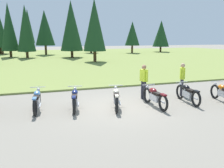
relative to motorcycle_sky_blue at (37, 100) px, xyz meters
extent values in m
plane|color=gray|center=(3.24, -0.57, -0.44)|extent=(140.00, 140.00, 0.00)
cube|color=olive|center=(3.24, 25.24, -0.39)|extent=(80.00, 44.00, 0.10)
cylinder|color=#47331E|center=(-4.55, 34.36, 0.21)|extent=(0.36, 0.36, 1.30)
cone|color=#193D1E|center=(-4.55, 34.36, 3.36)|extent=(2.25, 2.25, 5.00)
cylinder|color=#47331E|center=(17.48, 30.72, 0.30)|extent=(0.36, 0.36, 1.48)
cone|color=#193D1E|center=(17.48, 30.72, 3.17)|extent=(2.66, 2.66, 4.26)
cylinder|color=#47331E|center=(5.50, 24.57, 0.09)|extent=(0.36, 0.36, 1.06)
cone|color=#193D1E|center=(5.50, 24.57, 4.08)|extent=(3.14, 3.14, 6.92)
cylinder|color=#47331E|center=(-0.28, 44.13, 0.42)|extent=(0.36, 0.36, 1.71)
cone|color=#193D1E|center=(-0.28, 44.13, 4.76)|extent=(2.45, 2.45, 6.99)
cylinder|color=#47331E|center=(24.30, 32.37, 0.13)|extent=(0.36, 0.36, 1.14)
cone|color=#193D1E|center=(24.30, 32.37, 3.21)|extent=(3.22, 3.22, 5.01)
cylinder|color=#47331E|center=(2.31, 31.27, 0.38)|extent=(0.36, 0.36, 1.64)
cone|color=#193D1E|center=(2.31, 31.27, 4.01)|extent=(3.12, 3.12, 5.61)
cylinder|color=#47331E|center=(10.50, 33.47, 0.13)|extent=(0.36, 0.36, 1.14)
cone|color=#193D1E|center=(10.50, 33.47, 3.25)|extent=(2.66, 2.66, 5.08)
cylinder|color=#47331E|center=(-0.56, 25.70, 0.07)|extent=(0.36, 0.36, 1.01)
cone|color=#193D1E|center=(-0.56, 25.70, 3.72)|extent=(2.48, 2.48, 6.29)
cylinder|color=#47331E|center=(-2.81, 27.70, 0.08)|extent=(0.36, 0.36, 1.04)
cone|color=#193D1E|center=(-2.81, 27.70, 3.94)|extent=(2.44, 2.44, 6.68)
cylinder|color=#47331E|center=(-5.08, 36.06, 0.10)|extent=(0.36, 0.36, 1.07)
cylinder|color=#47331E|center=(7.04, 17.59, 0.25)|extent=(0.36, 0.36, 1.37)
cone|color=#193D1E|center=(7.04, 17.59, 3.89)|extent=(2.63, 2.63, 5.91)
torus|color=black|center=(0.09, 0.68, -0.09)|extent=(0.19, 0.71, 0.70)
torus|color=black|center=(-0.10, -0.71, -0.09)|extent=(0.19, 0.71, 0.70)
cube|color=silver|center=(0.00, -0.01, -0.04)|extent=(0.29, 0.66, 0.28)
ellipsoid|color=#598CC6|center=(0.02, 0.17, 0.24)|extent=(0.32, 0.51, 0.22)
cube|color=black|center=(-0.03, -0.23, 0.18)|extent=(0.28, 0.51, 0.10)
cube|color=#598CC6|center=(-0.10, -0.71, 0.25)|extent=(0.18, 0.34, 0.06)
cylinder|color=silver|center=(0.08, 0.58, 0.42)|extent=(0.62, 0.12, 0.03)
sphere|color=silver|center=(0.09, 0.70, 0.29)|extent=(0.14, 0.14, 0.14)
cylinder|color=silver|center=(0.09, -0.33, -0.14)|extent=(0.14, 0.55, 0.07)
torus|color=black|center=(1.64, 0.37, -0.09)|extent=(0.24, 0.71, 0.70)
torus|color=black|center=(1.34, -1.00, -0.09)|extent=(0.24, 0.71, 0.70)
cube|color=silver|center=(1.49, -0.31, -0.04)|extent=(0.33, 0.67, 0.28)
ellipsoid|color=navy|center=(1.53, -0.14, 0.24)|extent=(0.35, 0.52, 0.22)
cube|color=black|center=(1.44, -0.53, 0.18)|extent=(0.32, 0.52, 0.10)
cube|color=navy|center=(1.34, -1.00, 0.25)|extent=(0.20, 0.34, 0.06)
cylinder|color=silver|center=(1.62, 0.27, 0.42)|extent=(0.61, 0.16, 0.03)
sphere|color=silver|center=(1.64, 0.39, 0.29)|extent=(0.14, 0.14, 0.14)
cylinder|color=silver|center=(1.56, -0.63, -0.14)|extent=(0.18, 0.55, 0.07)
torus|color=black|center=(3.39, -0.02, -0.09)|extent=(0.31, 0.70, 0.70)
torus|color=black|center=(2.97, -1.35, -0.09)|extent=(0.31, 0.70, 0.70)
cube|color=silver|center=(3.18, -0.68, -0.04)|extent=(0.38, 0.67, 0.28)
ellipsoid|color=beige|center=(3.24, -0.51, 0.24)|extent=(0.39, 0.54, 0.22)
cube|color=black|center=(3.11, -0.89, 0.18)|extent=(0.36, 0.52, 0.10)
cube|color=beige|center=(2.97, -1.35, 0.25)|extent=(0.23, 0.35, 0.06)
cylinder|color=silver|center=(3.36, -0.11, 0.42)|extent=(0.60, 0.22, 0.03)
sphere|color=silver|center=(3.40, 0.00, 0.29)|extent=(0.14, 0.14, 0.14)
cylinder|color=silver|center=(3.22, -1.01, -0.14)|extent=(0.23, 0.55, 0.07)
torus|color=black|center=(4.81, -0.34, -0.09)|extent=(0.10, 0.70, 0.70)
torus|color=black|center=(4.82, -1.74, -0.09)|extent=(0.10, 0.70, 0.70)
cube|color=silver|center=(4.82, -1.04, -0.04)|extent=(0.20, 0.64, 0.28)
ellipsoid|color=maroon|center=(4.82, -0.86, 0.24)|extent=(0.26, 0.48, 0.22)
cube|color=black|center=(4.82, -1.26, 0.18)|extent=(0.22, 0.48, 0.10)
cube|color=maroon|center=(4.82, -1.74, 0.25)|extent=(0.14, 0.32, 0.06)
cylinder|color=silver|center=(4.82, -0.44, 0.42)|extent=(0.62, 0.03, 0.03)
sphere|color=silver|center=(4.81, -0.32, 0.29)|extent=(0.14, 0.14, 0.14)
cylinder|color=silver|center=(4.96, -1.34, -0.14)|extent=(0.07, 0.55, 0.07)
torus|color=black|center=(6.64, -0.24, -0.09)|extent=(0.17, 0.71, 0.70)
torus|color=black|center=(6.49, -1.63, -0.09)|extent=(0.17, 0.71, 0.70)
cube|color=silver|center=(6.56, -0.94, -0.04)|extent=(0.26, 0.66, 0.28)
ellipsoid|color=black|center=(6.58, -0.76, 0.24)|extent=(0.31, 0.50, 0.22)
cube|color=black|center=(6.54, -1.16, 0.18)|extent=(0.27, 0.50, 0.10)
cube|color=black|center=(6.49, -1.63, 0.25)|extent=(0.17, 0.33, 0.06)
cylinder|color=silver|center=(6.63, -0.34, 0.42)|extent=(0.62, 0.10, 0.03)
sphere|color=silver|center=(6.64, -0.22, 0.29)|extent=(0.14, 0.14, 0.14)
cylinder|color=silver|center=(6.67, -1.25, -0.14)|extent=(0.13, 0.55, 0.07)
torus|color=black|center=(8.28, -0.73, -0.09)|extent=(0.21, 0.71, 0.70)
cube|color=silver|center=(8.17, -1.42, -0.04)|extent=(0.30, 0.66, 0.28)
ellipsoid|color=orange|center=(8.20, -1.24, 0.24)|extent=(0.33, 0.51, 0.22)
cylinder|color=silver|center=(8.26, -0.83, 0.42)|extent=(0.62, 0.13, 0.03)
sphere|color=silver|center=(8.28, -0.71, 0.29)|extent=(0.14, 0.14, 0.14)
cylinder|color=#2D2D38|center=(7.05, 0.22, 0.00)|extent=(0.14, 0.14, 0.88)
cylinder|color=#2D2D38|center=(7.13, 0.38, 0.00)|extent=(0.14, 0.14, 0.88)
cube|color=#C6E52D|center=(7.09, 0.30, 0.72)|extent=(0.37, 0.42, 0.56)
sphere|color=tan|center=(7.09, 0.30, 1.12)|extent=(0.22, 0.22, 0.22)
cylinder|color=#C6E52D|center=(6.98, 0.10, 0.70)|extent=(0.09, 0.09, 0.52)
cylinder|color=#C6E52D|center=(7.20, 0.50, 0.70)|extent=(0.09, 0.09, 0.52)
cylinder|color=#2D2D38|center=(4.92, 0.40, 0.00)|extent=(0.14, 0.14, 0.88)
cylinder|color=#2D2D38|center=(4.96, 0.22, 0.00)|extent=(0.14, 0.14, 0.88)
cube|color=#C6E52D|center=(4.94, 0.31, 0.72)|extent=(0.29, 0.40, 0.56)
sphere|color=#9E7051|center=(4.94, 0.31, 1.12)|extent=(0.22, 0.22, 0.22)
cylinder|color=#C6E52D|center=(4.89, 0.54, 0.70)|extent=(0.09, 0.09, 0.52)
cylinder|color=#C6E52D|center=(4.99, 0.09, 0.70)|extent=(0.09, 0.09, 0.52)
camera|label=1|loc=(-0.13, -9.94, 2.52)|focal=38.54mm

